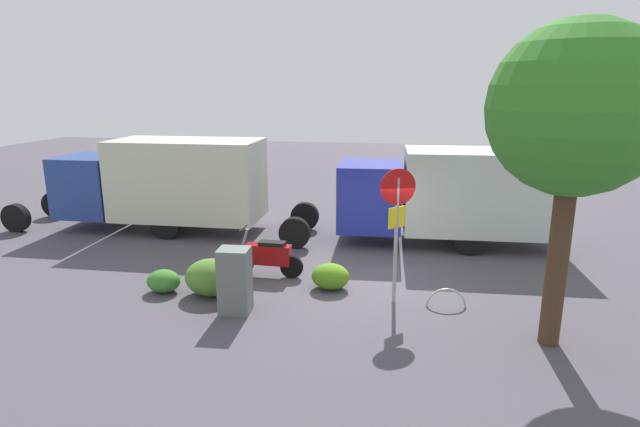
{
  "coord_description": "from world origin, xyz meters",
  "views": [
    {
      "loc": [
        -0.78,
        11.33,
        4.55
      ],
      "look_at": [
        1.41,
        -0.86,
        1.42
      ],
      "focal_mm": 28.64,
      "sensor_mm": 36.0,
      "label": 1
    }
  ],
  "objects_px": {
    "box_truck_far": "(160,180)",
    "stop_sign": "(397,215)",
    "utility_cabinet": "(235,281)",
    "box_truck_near": "(447,192)",
    "bike_rack_hoop": "(446,307)",
    "street_tree": "(576,111)",
    "motorcycle": "(268,256)"
  },
  "relations": [
    {
      "from": "box_truck_far",
      "to": "utility_cabinet",
      "type": "height_order",
      "value": "box_truck_far"
    },
    {
      "from": "stop_sign",
      "to": "utility_cabinet",
      "type": "relative_size",
      "value": 2.14
    },
    {
      "from": "motorcycle",
      "to": "bike_rack_hoop",
      "type": "height_order",
      "value": "motorcycle"
    },
    {
      "from": "stop_sign",
      "to": "utility_cabinet",
      "type": "height_order",
      "value": "stop_sign"
    },
    {
      "from": "street_tree",
      "to": "bike_rack_hoop",
      "type": "bearing_deg",
      "value": -35.71
    },
    {
      "from": "box_truck_near",
      "to": "box_truck_far",
      "type": "bearing_deg",
      "value": -2.82
    },
    {
      "from": "motorcycle",
      "to": "street_tree",
      "type": "relative_size",
      "value": 0.32
    },
    {
      "from": "motorcycle",
      "to": "street_tree",
      "type": "bearing_deg",
      "value": 159.61
    },
    {
      "from": "motorcycle",
      "to": "bike_rack_hoop",
      "type": "distance_m",
      "value": 4.34
    },
    {
      "from": "box_truck_far",
      "to": "stop_sign",
      "type": "bearing_deg",
      "value": 148.29
    },
    {
      "from": "box_truck_far",
      "to": "motorcycle",
      "type": "height_order",
      "value": "box_truck_far"
    },
    {
      "from": "box_truck_far",
      "to": "motorcycle",
      "type": "distance_m",
      "value": 5.74
    },
    {
      "from": "motorcycle",
      "to": "street_tree",
      "type": "xyz_separation_m",
      "value": [
        -5.91,
        2.32,
        3.61
      ]
    },
    {
      "from": "box_truck_far",
      "to": "motorcycle",
      "type": "bearing_deg",
      "value": 141.3
    },
    {
      "from": "box_truck_near",
      "to": "utility_cabinet",
      "type": "height_order",
      "value": "box_truck_near"
    },
    {
      "from": "box_truck_far",
      "to": "stop_sign",
      "type": "xyz_separation_m",
      "value": [
        -7.56,
        4.43,
        0.32
      ]
    },
    {
      "from": "street_tree",
      "to": "utility_cabinet",
      "type": "xyz_separation_m",
      "value": [
        6.02,
        -0.25,
        -3.45
      ]
    },
    {
      "from": "stop_sign",
      "to": "bike_rack_hoop",
      "type": "distance_m",
      "value": 2.23
    },
    {
      "from": "box_truck_near",
      "to": "stop_sign",
      "type": "xyz_separation_m",
      "value": [
        1.3,
        4.48,
        0.38
      ]
    },
    {
      "from": "bike_rack_hoop",
      "to": "motorcycle",
      "type": "bearing_deg",
      "value": -14.41
    },
    {
      "from": "box_truck_far",
      "to": "motorcycle",
      "type": "relative_size",
      "value": 4.54
    },
    {
      "from": "box_truck_far",
      "to": "bike_rack_hoop",
      "type": "bearing_deg",
      "value": 151.24
    },
    {
      "from": "box_truck_far",
      "to": "utility_cabinet",
      "type": "xyz_separation_m",
      "value": [
        -4.38,
        5.49,
        -0.93
      ]
    },
    {
      "from": "box_truck_far",
      "to": "bike_rack_hoop",
      "type": "height_order",
      "value": "box_truck_far"
    },
    {
      "from": "stop_sign",
      "to": "utility_cabinet",
      "type": "bearing_deg",
      "value": 18.4
    },
    {
      "from": "utility_cabinet",
      "to": "bike_rack_hoop",
      "type": "relative_size",
      "value": 1.6
    },
    {
      "from": "utility_cabinet",
      "to": "motorcycle",
      "type": "bearing_deg",
      "value": -92.94
    },
    {
      "from": "stop_sign",
      "to": "street_tree",
      "type": "relative_size",
      "value": 0.52
    },
    {
      "from": "box_truck_near",
      "to": "bike_rack_hoop",
      "type": "bearing_deg",
      "value": 84.38
    },
    {
      "from": "street_tree",
      "to": "bike_rack_hoop",
      "type": "relative_size",
      "value": 6.6
    },
    {
      "from": "motorcycle",
      "to": "utility_cabinet",
      "type": "bearing_deg",
      "value": 88.1
    },
    {
      "from": "box_truck_near",
      "to": "street_tree",
      "type": "height_order",
      "value": "street_tree"
    }
  ]
}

